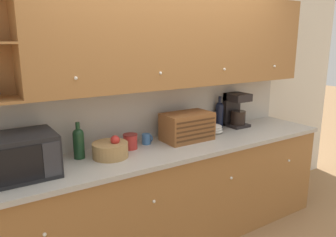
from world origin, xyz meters
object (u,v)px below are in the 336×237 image
(microwave, at_px, (17,156))
(mug, at_px, (147,139))
(bowl_stack_on_counter, at_px, (215,129))
(storage_canister, at_px, (130,141))
(coffee_maker, at_px, (236,110))
(wine_bottle, at_px, (219,114))
(wine_glass, at_px, (57,141))
(second_wine_bottle, at_px, (79,142))
(bread_box, at_px, (187,127))
(fruit_basket, at_px, (110,150))

(microwave, relative_size, mug, 5.42)
(microwave, height_order, bowl_stack_on_counter, microwave)
(storage_canister, relative_size, coffee_maker, 0.36)
(wine_bottle, bearing_deg, coffee_maker, -13.67)
(wine_bottle, relative_size, coffee_maker, 0.94)
(wine_glass, bearing_deg, wine_bottle, 0.78)
(second_wine_bottle, bearing_deg, microwave, -164.52)
(bread_box, xyz_separation_m, bowl_stack_on_counter, (0.38, 0.03, -0.09))
(fruit_basket, bearing_deg, microwave, -178.80)
(wine_bottle, bearing_deg, microwave, -173.21)
(second_wine_bottle, relative_size, bread_box, 0.63)
(second_wine_bottle, height_order, mug, second_wine_bottle)
(fruit_basket, bearing_deg, bread_box, 3.33)
(bread_box, height_order, wine_bottle, wine_bottle)
(fruit_basket, xyz_separation_m, bread_box, (0.80, 0.05, 0.07))
(mug, bearing_deg, wine_glass, 175.67)
(second_wine_bottle, xyz_separation_m, bread_box, (1.02, -0.07, -0.00))
(coffee_maker, bearing_deg, bowl_stack_on_counter, -165.13)
(microwave, distance_m, mug, 1.12)
(microwave, xyz_separation_m, wine_bottle, (2.06, 0.24, 0.01))
(wine_glass, distance_m, coffee_maker, 1.93)
(microwave, relative_size, fruit_basket, 1.78)
(wine_glass, distance_m, second_wine_bottle, 0.17)
(wine_glass, distance_m, wine_bottle, 1.73)
(fruit_basket, xyz_separation_m, wine_bottle, (1.37, 0.23, 0.09))
(fruit_basket, distance_m, bread_box, 0.80)
(bread_box, xyz_separation_m, wine_bottle, (0.57, 0.18, 0.02))
(second_wine_bottle, height_order, wine_bottle, wine_bottle)
(storage_canister, relative_size, bowl_stack_on_counter, 0.82)
(storage_canister, height_order, mug, storage_canister)
(bread_box, bearing_deg, fruit_basket, -176.67)
(second_wine_bottle, distance_m, fruit_basket, 0.26)
(wine_glass, xyz_separation_m, bowl_stack_on_counter, (1.55, -0.13, -0.10))
(storage_canister, xyz_separation_m, bowl_stack_on_counter, (0.95, -0.02, -0.02))
(mug, height_order, bowl_stack_on_counter, same)
(bread_box, bearing_deg, wine_bottle, 17.98)
(wine_glass, distance_m, storage_canister, 0.61)
(second_wine_bottle, distance_m, mug, 0.64)
(microwave, distance_m, wine_bottle, 2.07)
(microwave, distance_m, fruit_basket, 0.69)
(bread_box, bearing_deg, wine_glass, 172.18)
(second_wine_bottle, height_order, storage_canister, second_wine_bottle)
(fruit_basket, bearing_deg, wine_bottle, 9.57)
(wine_glass, relative_size, bowl_stack_on_counter, 1.30)
(microwave, xyz_separation_m, storage_canister, (0.92, 0.12, -0.08))
(microwave, relative_size, bread_box, 1.09)
(microwave, distance_m, storage_canister, 0.93)
(bread_box, distance_m, wine_bottle, 0.60)
(second_wine_bottle, distance_m, wine_bottle, 1.59)
(mug, bearing_deg, microwave, -171.66)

